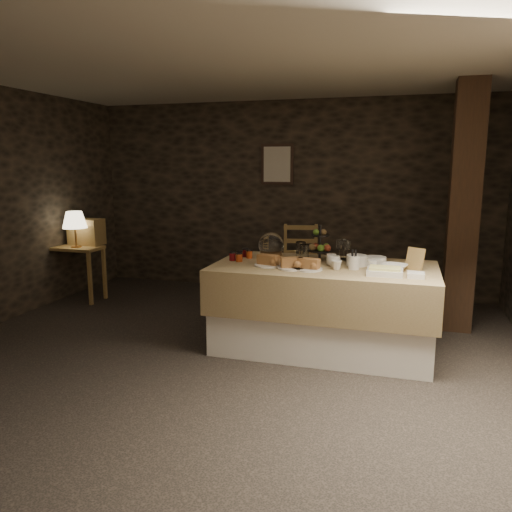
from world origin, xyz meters
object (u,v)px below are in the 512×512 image
(fruit_stand, at_px, (320,246))
(buffet_table, at_px, (323,301))
(table_lamp, at_px, (75,220))
(wine_rack, at_px, (86,232))
(chair, at_px, (301,268))
(timber_column, at_px, (464,209))
(console_table, at_px, (76,256))

(fruit_stand, bearing_deg, buffet_table, -72.33)
(table_lamp, xyz_separation_m, wine_rack, (0.00, 0.23, -0.18))
(wine_rack, bearing_deg, table_lamp, -90.00)
(table_lamp, bearing_deg, wine_rack, 90.00)
(buffet_table, height_order, chair, chair)
(buffet_table, bearing_deg, table_lamp, 166.89)
(buffet_table, bearing_deg, wine_rack, 163.15)
(table_lamp, distance_m, timber_column, 4.59)
(console_table, bearing_deg, fruit_stand, -9.57)
(wine_rack, distance_m, fruit_stand, 3.29)
(buffet_table, xyz_separation_m, timber_column, (1.29, 1.00, 0.83))
(timber_column, bearing_deg, table_lamp, -177.06)
(chair, height_order, timber_column, timber_column)
(wine_rack, height_order, timber_column, timber_column)
(chair, bearing_deg, table_lamp, -175.67)
(wine_rack, xyz_separation_m, chair, (2.76, 0.61, -0.44))
(chair, distance_m, fruit_stand, 1.51)
(wine_rack, bearing_deg, fruit_stand, -12.81)
(wine_rack, bearing_deg, timber_column, 0.07)
(console_table, height_order, wine_rack, wine_rack)
(console_table, xyz_separation_m, chair, (2.81, 0.79, -0.14))
(fruit_stand, bearing_deg, timber_column, 28.19)
(console_table, distance_m, fruit_stand, 3.33)
(table_lamp, height_order, timber_column, timber_column)
(table_lamp, bearing_deg, console_table, 135.00)
(table_lamp, bearing_deg, fruit_stand, -8.85)
(table_lamp, distance_m, wine_rack, 0.29)
(buffet_table, height_order, wine_rack, wine_rack)
(table_lamp, relative_size, timber_column, 0.18)
(chair, distance_m, timber_column, 2.11)
(table_lamp, relative_size, fruit_stand, 1.33)
(buffet_table, distance_m, wine_rack, 3.47)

